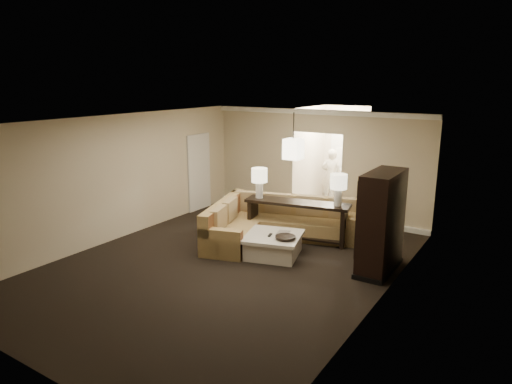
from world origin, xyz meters
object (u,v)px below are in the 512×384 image
Objects in this scene: sectional_sofa at (271,223)px; console_table at (297,217)px; drink_table at (285,243)px; coffee_table at (273,245)px; armoire at (381,224)px; person at (331,173)px.

console_table is at bearing 5.72° from sectional_sofa.
console_table reaches higher than drink_table.
coffee_table is 2.22m from armoire.
sectional_sofa is at bearing -168.70° from console_table.
armoire reaches higher than console_table.
console_table is at bearing 82.60° from person.
sectional_sofa is 1.03m from coffee_table.
coffee_table is 2.70× the size of drink_table.
coffee_table is 0.58× the size of console_table.
sectional_sofa reaches higher than console_table.
coffee_table is 1.12m from console_table.
person is (-0.74, 4.56, 0.65)m from coffee_table.
coffee_table is 4.67m from person.
person reaches higher than drink_table.
armoire is at bearing -25.85° from sectional_sofa.
console_table is at bearing 107.13° from drink_table.
armoire is at bearing 17.02° from drink_table.
armoire is (2.06, 0.44, 0.69)m from coffee_table.
person reaches higher than sectional_sofa.
armoire reaches higher than coffee_table.
console_table is 3.57m from person.
armoire is at bearing 12.07° from coffee_table.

